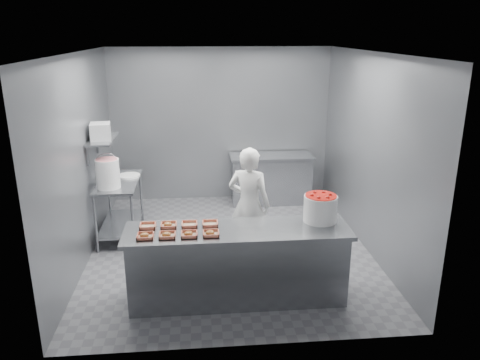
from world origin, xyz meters
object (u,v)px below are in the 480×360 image
object	(u,v)px
tray_4	(148,226)
tray_6	(190,224)
tray_3	(211,233)
prep_table	(119,200)
tray_5	(168,225)
glaze_bucket	(108,173)
tray_1	(167,235)
worker	(249,205)
tray_7	(210,224)
back_counter	(271,179)
service_counter	(238,264)
appliance	(100,131)
tray_0	(145,236)
strawberry_tub	(320,207)
tray_2	(189,234)

from	to	relation	value
tray_4	tray_6	bearing A→B (deg)	0.00
tray_4	tray_3	bearing A→B (deg)	-21.31
prep_table	tray_5	xyz separation A→B (m)	(0.86, -1.81, 0.33)
tray_4	glaze_bucket	size ratio (longest dim) A/B	0.36
prep_table	tray_6	xyz separation A→B (m)	(1.10, -1.81, 0.33)
tray_1	tray_6	size ratio (longest dim) A/B	1.00
worker	prep_table	bearing A→B (deg)	-2.48
tray_1	tray_7	bearing A→B (deg)	30.07
back_counter	service_counter	bearing A→B (deg)	-105.48
tray_1	tray_7	world-z (taller)	tray_1
worker	appliance	world-z (taller)	appliance
prep_table	worker	distance (m)	2.12
service_counter	appliance	bearing A→B (deg)	134.34
tray_0	strawberry_tub	distance (m)	2.06
prep_table	tray_4	size ratio (longest dim) A/B	6.40
tray_4	tray_2	bearing A→B (deg)	-30.39
glaze_bucket	tray_7	bearing A→B (deg)	-46.67
tray_2	appliance	size ratio (longest dim) A/B	0.59
tray_3	tray_6	world-z (taller)	tray_3
tray_3	tray_7	world-z (taller)	tray_3
tray_0	glaze_bucket	xyz separation A→B (m)	(-0.69, 1.78, 0.20)
tray_0	tray_3	xyz separation A→B (m)	(0.72, 0.00, 0.00)
tray_5	tray_7	world-z (taller)	tray_5
tray_0	appliance	xyz separation A→B (m)	(-0.79, 2.00, 0.76)
tray_0	tray_5	world-z (taller)	same
tray_1	worker	bearing A→B (deg)	48.22
tray_5	appliance	size ratio (longest dim) A/B	0.59
tray_2	tray_6	distance (m)	0.28
strawberry_tub	service_counter	bearing A→B (deg)	-171.45
tray_2	tray_7	xyz separation A→B (m)	(0.24, 0.28, -0.00)
strawberry_tub	glaze_bucket	distance (m)	3.11
glaze_bucket	prep_table	bearing A→B (deg)	76.17
tray_2	appliance	xyz separation A→B (m)	(-1.27, 2.00, 0.76)
service_counter	worker	size ratio (longest dim) A/B	1.62
tray_1	worker	distance (m)	1.56
service_counter	strawberry_tub	world-z (taller)	strawberry_tub
service_counter	appliance	distance (m)	2.88
service_counter	tray_4	bearing A→B (deg)	172.26
tray_4	glaze_bucket	bearing A→B (deg)	114.89
tray_2	tray_5	xyz separation A→B (m)	(-0.24, 0.28, 0.00)
tray_0	tray_5	bearing A→B (deg)	49.37
tray_1	tray_4	bearing A→B (deg)	130.27
tray_2	tray_6	world-z (taller)	tray_2
strawberry_tub	glaze_bucket	bearing A→B (deg)	151.29
tray_7	glaze_bucket	distance (m)	2.07
tray_1	service_counter	bearing A→B (deg)	10.01
tray_2	worker	world-z (taller)	worker
prep_table	glaze_bucket	bearing A→B (deg)	-103.83
tray_6	strawberry_tub	size ratio (longest dim) A/B	0.47
tray_7	appliance	size ratio (longest dim) A/B	0.59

